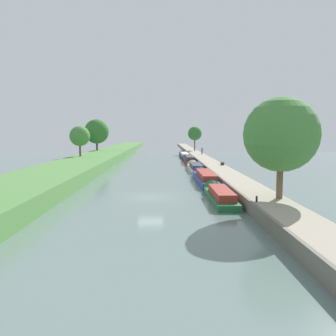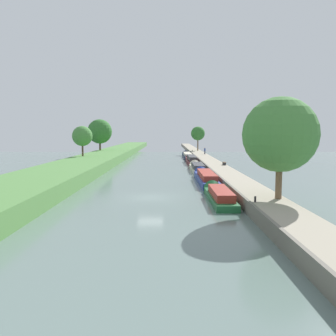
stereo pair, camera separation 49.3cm
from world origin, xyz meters
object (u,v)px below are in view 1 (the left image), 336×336
narrowboat_green (219,195)px  narrowboat_blue (205,177)px  person_walking (202,151)px  mooring_bollard_near (257,199)px  narrowboat_maroon (189,160)px  narrowboat_navy (184,155)px  park_bench (222,163)px  mooring_bollard_far (189,151)px  narrowboat_cream (195,167)px

narrowboat_green → narrowboat_blue: 12.40m
person_walking → mooring_bollard_near: bearing=-92.2°
narrowboat_maroon → narrowboat_navy: (0.01, 16.40, -0.14)m
narrowboat_blue → narrowboat_maroon: 28.21m
narrowboat_green → narrowboat_maroon: (0.08, 40.61, 0.15)m
narrowboat_maroon → narrowboat_green: bearing=-90.1°
narrowboat_navy → mooring_bollard_near: 63.28m
narrowboat_green → person_walking: size_ratio=6.40×
person_walking → narrowboat_maroon: bearing=-108.8°
narrowboat_green → narrowboat_maroon: narrowboat_maroon is taller
narrowboat_blue → person_walking: person_walking is taller
person_walking → park_bench: 28.01m
narrowboat_maroon → mooring_bollard_far: (1.81, 23.98, 0.64)m
narrowboat_maroon → park_bench: 16.71m
park_bench → narrowboat_blue: bearing=-109.7°
narrowboat_green → narrowboat_cream: (0.13, 26.42, -0.01)m
narrowboat_blue → mooring_bollard_far: bearing=88.0°
mooring_bollard_near → mooring_bollard_far: size_ratio=1.00×
narrowboat_cream → mooring_bollard_far: 38.22m
narrowboat_blue → person_walking: 40.32m
mooring_bollard_near → narrowboat_green: bearing=106.8°
narrowboat_maroon → mooring_bollard_near: narrowboat_maroon is taller
park_bench → narrowboat_cream: bearing=155.5°
narrowboat_maroon → narrowboat_navy: bearing=90.0°
narrowboat_blue → narrowboat_navy: narrowboat_blue is taller
mooring_bollard_far → narrowboat_maroon: bearing=-94.3°
narrowboat_green → narrowboat_cream: 26.42m
person_walking → park_bench: size_ratio=1.11×
person_walking → narrowboat_blue: bearing=-95.8°
person_walking → mooring_bollard_near: 58.78m
mooring_bollard_near → mooring_bollard_far: bearing=90.0°
narrowboat_cream → narrowboat_navy: 30.59m
narrowboat_green → person_walking: bearing=85.5°
narrowboat_navy → mooring_bollard_far: bearing=76.7°
person_walking → mooring_bollard_far: bearing=100.4°
narrowboat_green → park_bench: bearing=79.8°
narrowboat_cream → mooring_bollard_near: (1.75, -32.66, 0.80)m
narrowboat_maroon → mooring_bollard_near: (1.81, -46.85, 0.64)m
narrowboat_green → narrowboat_blue: size_ratio=0.77×
narrowboat_maroon → park_bench: bearing=-75.0°
narrowboat_navy → narrowboat_blue: bearing=-90.0°
narrowboat_blue → mooring_bollard_near: mooring_bollard_near is taller
person_walking → narrowboat_navy: bearing=131.7°
narrowboat_maroon → narrowboat_navy: narrowboat_maroon is taller
narrowboat_green → narrowboat_navy: narrowboat_navy is taller
mooring_bollard_near → park_bench: size_ratio=0.30×
narrowboat_navy → narrowboat_cream: bearing=-89.9°
narrowboat_green → narrowboat_navy: bearing=89.9°
narrowboat_blue → narrowboat_cream: 14.02m
narrowboat_navy → park_bench: size_ratio=11.32×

